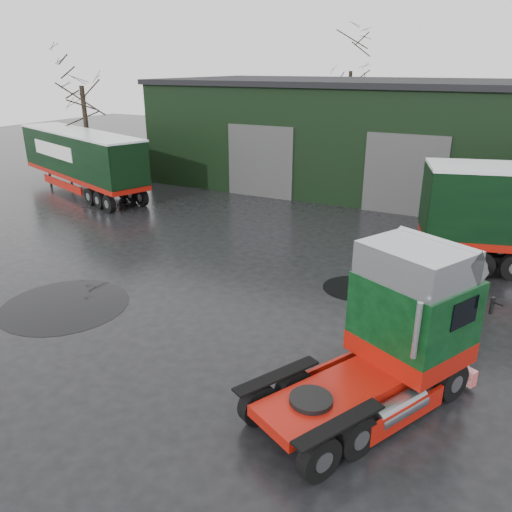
% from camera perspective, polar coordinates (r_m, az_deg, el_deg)
% --- Properties ---
extents(ground, '(100.00, 100.00, 0.00)m').
position_cam_1_polar(ground, '(14.85, -3.14, -7.69)').
color(ground, black).
extents(warehouse, '(32.40, 12.40, 6.30)m').
position_cam_1_polar(warehouse, '(31.79, 19.04, 12.76)').
color(warehouse, black).
rests_on(warehouse, ground).
extents(hero_tractor, '(4.80, 6.25, 3.58)m').
position_cam_1_polar(hero_tractor, '(10.75, 12.14, -9.25)').
color(hero_tractor, black).
rests_on(hero_tractor, ground).
extents(trailer_left, '(11.72, 6.19, 3.60)m').
position_cam_1_polar(trailer_left, '(31.24, -19.32, 10.07)').
color(trailer_left, silver).
rests_on(trailer_left, ground).
extents(tree_left, '(4.40, 4.40, 8.50)m').
position_cam_1_polar(tree_left, '(33.25, -18.97, 14.99)').
color(tree_left, black).
rests_on(tree_left, ground).
extents(tree_back_a, '(4.40, 4.40, 9.50)m').
position_cam_1_polar(tree_back_a, '(43.16, 10.60, 17.55)').
color(tree_back_a, black).
rests_on(tree_back_a, ground).
extents(puddle_1, '(2.11, 2.11, 0.01)m').
position_cam_1_polar(puddle_1, '(17.35, 11.09, -3.62)').
color(puddle_1, black).
rests_on(puddle_1, ground).
extents(puddle_2, '(3.99, 3.99, 0.01)m').
position_cam_1_polar(puddle_2, '(16.97, -21.00, -5.29)').
color(puddle_2, black).
rests_on(puddle_2, ground).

